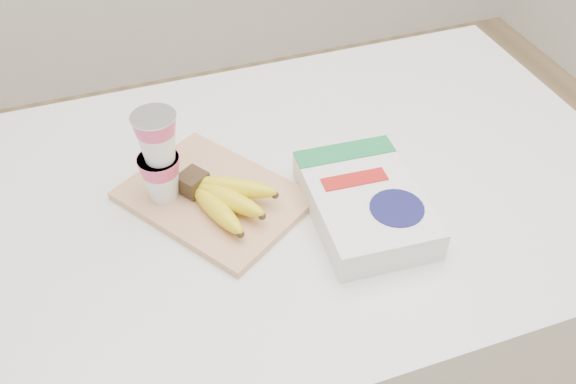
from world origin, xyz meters
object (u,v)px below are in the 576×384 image
(cereal_box, at_px, (365,203))
(cutting_board, at_px, (214,197))
(table, at_px, (298,333))
(bananas, at_px, (223,197))
(yogurt_stack, at_px, (158,155))

(cereal_box, bearing_deg, cutting_board, 156.17)
(table, xyz_separation_m, cutting_board, (-0.17, 0.01, 0.50))
(bananas, bearing_deg, cereal_box, -21.05)
(cutting_board, xyz_separation_m, bananas, (0.01, -0.04, 0.03))
(yogurt_stack, bearing_deg, cutting_board, -16.64)
(table, bearing_deg, yogurt_stack, 171.88)
(table, height_order, cereal_box, cereal_box)
(table, bearing_deg, bananas, -170.46)
(cutting_board, xyz_separation_m, yogurt_stack, (-0.08, 0.03, 0.11))
(cereal_box, bearing_deg, table, 127.50)
(cutting_board, bearing_deg, yogurt_stack, 130.24)
(yogurt_stack, bearing_deg, cereal_box, -24.91)
(bananas, bearing_deg, yogurt_stack, 146.39)
(cutting_board, distance_m, cereal_box, 0.28)
(table, relative_size, cutting_board, 4.09)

